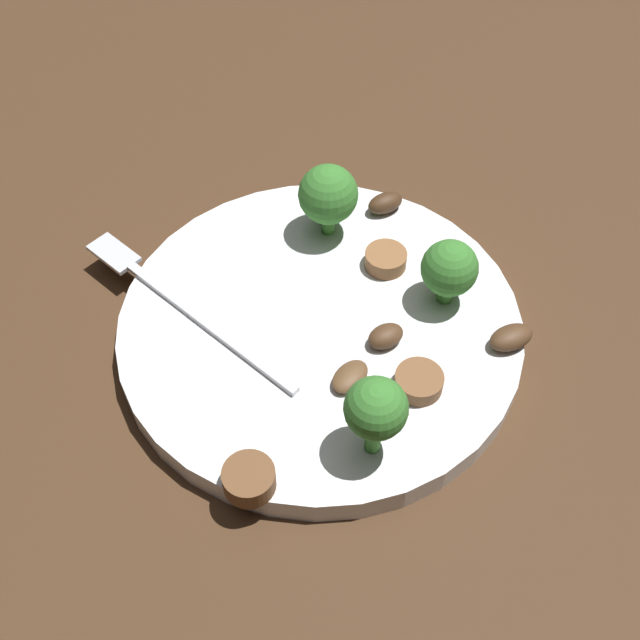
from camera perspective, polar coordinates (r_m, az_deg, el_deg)
The scene contains 13 objects.
ground_plane at distance 0.50m, azimuth 0.00°, elevation -1.28°, with size 1.40×1.40×0.00m, color #422B19.
plate at distance 0.49m, azimuth 0.00°, elevation -0.65°, with size 0.25×0.25×0.02m, color white.
fork at distance 0.50m, azimuth -10.48°, elevation 1.52°, with size 0.18×0.06×0.00m.
broccoli_floret_0 at distance 0.40m, azimuth 4.03°, elevation -6.45°, with size 0.03×0.03×0.06m.
broccoli_floret_1 at distance 0.48m, azimuth 9.28°, elevation 3.64°, with size 0.03×0.03×0.05m.
broccoli_floret_2 at distance 0.51m, azimuth 0.59°, elevation 8.97°, with size 0.04×0.04×0.05m.
sausage_slice_0 at distance 0.42m, azimuth -5.12°, elevation -11.31°, with size 0.03×0.03×0.01m, color brown.
sausage_slice_1 at distance 0.45m, azimuth 7.11°, elevation -4.43°, with size 0.03×0.03×0.01m, color brown.
sausage_slice_2 at distance 0.51m, azimuth 4.74°, elevation 4.36°, with size 0.03×0.03×0.01m, color brown.
mushroom_0 at distance 0.48m, azimuth 13.56°, elevation -1.22°, with size 0.03×0.02×0.01m, color #4C331E.
mushroom_1 at distance 0.45m, azimuth 2.17°, elevation -4.08°, with size 0.03×0.02×0.01m, color brown.
mushroom_2 at distance 0.47m, azimuth 4.74°, elevation -1.16°, with size 0.02×0.02×0.01m, color #4C331E.
mushroom_3 at distance 0.55m, azimuth 4.71°, elevation 8.37°, with size 0.03×0.01×0.01m, color #422B19.
Camera 1 is at (-0.26, 0.16, 0.39)m, focal length 44.54 mm.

